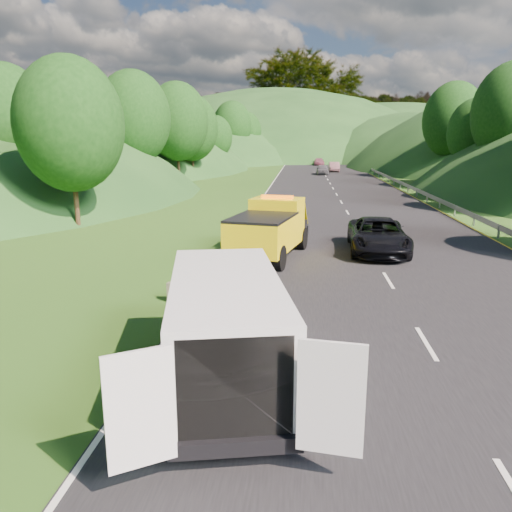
# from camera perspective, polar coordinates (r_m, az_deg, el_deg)

# --- Properties ---
(ground) EXTENTS (320.00, 320.00, 0.00)m
(ground) POSITION_cam_1_polar(r_m,az_deg,el_deg) (15.53, 6.26, -6.64)
(ground) COLOR #38661E
(ground) RESTS_ON ground
(road_surface) EXTENTS (14.00, 200.00, 0.02)m
(road_surface) POSITION_cam_1_polar(r_m,az_deg,el_deg) (54.96, 8.80, 7.64)
(road_surface) COLOR black
(road_surface) RESTS_ON ground
(guardrail) EXTENTS (0.06, 140.00, 1.52)m
(guardrail) POSITION_cam_1_polar(r_m,az_deg,el_deg) (68.15, 14.38, 8.44)
(guardrail) COLOR gray
(guardrail) RESTS_ON ground
(tree_line_left) EXTENTS (14.00, 140.00, 14.00)m
(tree_line_left) POSITION_cam_1_polar(r_m,az_deg,el_deg) (77.08, -8.88, 9.21)
(tree_line_left) COLOR #1F4E17
(tree_line_left) RESTS_ON ground
(tree_line_right) EXTENTS (14.00, 140.00, 14.00)m
(tree_line_right) POSITION_cam_1_polar(r_m,az_deg,el_deg) (78.35, 22.83, 8.41)
(tree_line_right) COLOR #1F4E17
(tree_line_right) RESTS_ON ground
(hills_backdrop) EXTENTS (201.00, 288.60, 44.00)m
(hills_backdrop) POSITION_cam_1_polar(r_m,az_deg,el_deg) (149.56, 8.02, 11.14)
(hills_backdrop) COLOR #2D5B23
(hills_backdrop) RESTS_ON ground
(tow_truck) EXTENTS (3.58, 6.62, 2.70)m
(tow_truck) POSITION_cam_1_polar(r_m,az_deg,el_deg) (22.47, 1.62, 3.15)
(tow_truck) COLOR black
(tow_truck) RESTS_ON ground
(white_van) EXTENTS (4.29, 7.37, 2.46)m
(white_van) POSITION_cam_1_polar(r_m,az_deg,el_deg) (10.79, -3.47, -7.82)
(white_van) COLOR black
(white_van) RESTS_ON ground
(woman) EXTENTS (0.50, 0.64, 1.64)m
(woman) POSITION_cam_1_polar(r_m,az_deg,el_deg) (16.02, -4.90, -5.98)
(woman) COLOR white
(woman) RESTS_ON ground
(child) EXTENTS (0.65, 0.59, 1.09)m
(child) POSITION_cam_1_polar(r_m,az_deg,el_deg) (16.00, 0.89, -5.96)
(child) COLOR tan
(child) RESTS_ON ground
(worker) EXTENTS (1.24, 1.11, 1.67)m
(worker) POSITION_cam_1_polar(r_m,az_deg,el_deg) (10.72, 3.37, -16.20)
(worker) COLOR black
(worker) RESTS_ON ground
(suitcase) EXTENTS (0.41, 0.24, 0.64)m
(suitcase) POSITION_cam_1_polar(r_m,az_deg,el_deg) (16.76, -9.42, -4.09)
(suitcase) COLOR #5C5945
(suitcase) RESTS_ON ground
(spare_tire) EXTENTS (0.69, 0.69, 0.20)m
(spare_tire) POSITION_cam_1_polar(r_m,az_deg,el_deg) (10.73, -0.69, -16.14)
(spare_tire) COLOR black
(spare_tire) RESTS_ON ground
(passing_suv) EXTENTS (2.89, 5.82, 1.59)m
(passing_suv) POSITION_cam_1_polar(r_m,az_deg,el_deg) (24.39, 13.67, 0.42)
(passing_suv) COLOR black
(passing_suv) RESTS_ON ground
(dist_car_a) EXTENTS (1.74, 4.31, 1.47)m
(dist_car_a) POSITION_cam_1_polar(r_m,az_deg,el_deg) (75.99, 7.59, 9.20)
(dist_car_a) COLOR #46464A
(dist_car_a) RESTS_ON ground
(dist_car_b) EXTENTS (1.62, 4.65, 1.53)m
(dist_car_b) POSITION_cam_1_polar(r_m,az_deg,el_deg) (83.30, 8.90, 9.50)
(dist_car_b) COLOR #764E54
(dist_car_b) RESTS_ON ground
(dist_car_c) EXTENTS (1.94, 4.78, 1.39)m
(dist_car_c) POSITION_cam_1_polar(r_m,az_deg,el_deg) (102.20, 7.22, 10.23)
(dist_car_c) COLOR #894459
(dist_car_c) RESTS_ON ground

